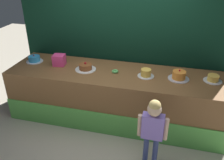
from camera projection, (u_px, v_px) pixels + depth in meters
ground_plane at (108, 134)px, 4.03m from camera, size 12.00×12.00×0.00m
stage_platform at (115, 96)px, 4.25m from camera, size 3.68×1.02×0.91m
curtain_backdrop at (123, 36)px, 4.34m from camera, size 3.92×0.08×2.72m
child_figure at (153, 124)px, 3.16m from camera, size 0.41×0.19×1.06m
pink_box at (59, 60)px, 4.27m from camera, size 0.23×0.21×0.19m
donut at (115, 71)px, 4.03m from camera, size 0.11×0.11×0.04m
cake_far_left at (34, 59)px, 4.43m from camera, size 0.30×0.30×0.13m
cake_left at (86, 67)px, 4.12m from camera, size 0.36×0.36×0.14m
cake_center at (146, 73)px, 3.89m from camera, size 0.27×0.27×0.13m
cake_right at (179, 75)px, 3.80m from camera, size 0.33×0.33×0.16m
cake_far_right at (213, 78)px, 3.74m from camera, size 0.28×0.28×0.10m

